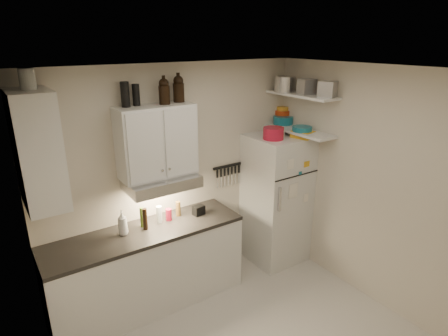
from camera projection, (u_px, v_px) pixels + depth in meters
ceiling at (265, 71)px, 2.73m from camera, size 3.20×3.00×0.02m
back_wall at (177, 178)px, 4.35m from camera, size 3.20×0.02×2.60m
left_wall at (57, 301)px, 2.31m from camera, size 0.02×3.00×2.60m
right_wall at (376, 189)px, 4.02m from camera, size 0.02×3.00×2.60m
base_cabinet at (148, 270)px, 4.09m from camera, size 2.10×0.60×0.88m
countertop at (145, 232)px, 3.94m from camera, size 2.10×0.62×0.04m
upper_cabinet at (157, 141)px, 3.88m from camera, size 0.80×0.33×0.75m
side_cabinet at (37, 150)px, 3.13m from camera, size 0.33×0.55×1.00m
range_hood at (162, 182)px, 3.97m from camera, size 0.76×0.46×0.12m
fridge at (276, 199)px, 4.88m from camera, size 0.70×0.68×1.70m
shelf_hi at (302, 95)px, 4.44m from camera, size 0.30×0.95×0.03m
shelf_lo at (299, 131)px, 4.58m from camera, size 0.30×0.95×0.03m
knife_strip at (228, 166)px, 4.69m from camera, size 0.42×0.02×0.03m
dutch_oven at (273, 133)px, 4.43m from camera, size 0.28×0.28×0.14m
book_stack at (303, 134)px, 4.51m from camera, size 0.25×0.28×0.08m
spice_jar at (282, 133)px, 4.55m from camera, size 0.07×0.07×0.10m
stock_pot at (285, 84)px, 4.57m from camera, size 0.26×0.26×0.18m
tin_a at (307, 87)px, 4.37m from camera, size 0.20×0.19×0.18m
tin_b at (328, 89)px, 4.15m from camera, size 0.23×0.23×0.17m
bowl_teal at (283, 120)px, 4.87m from camera, size 0.26×0.26×0.10m
bowl_orange at (282, 113)px, 4.94m from camera, size 0.20×0.20×0.06m
bowl_yellow at (283, 108)px, 4.92m from camera, size 0.16×0.16×0.05m
plates at (302, 129)px, 4.50m from camera, size 0.29×0.29×0.06m
growler_a at (164, 91)px, 3.77m from camera, size 0.14×0.14×0.27m
growler_b at (179, 89)px, 3.90m from camera, size 0.16×0.16×0.28m
thermos_a at (136, 95)px, 3.70m from camera, size 0.09×0.09×0.21m
thermos_b at (125, 94)px, 3.61m from camera, size 0.10×0.10×0.24m
side_jar at (27, 79)px, 2.96m from camera, size 0.15×0.15×0.17m
soap_bottle at (122, 221)px, 3.82m from camera, size 0.14×0.15×0.29m
pepper_mill at (178, 209)px, 4.24m from camera, size 0.07×0.07×0.17m
oil_bottle at (142, 217)px, 3.99m from camera, size 0.05×0.05×0.22m
vinegar_bottle at (145, 219)px, 3.93m from camera, size 0.06×0.06×0.24m
clear_bottle at (159, 214)px, 4.09m from camera, size 0.08×0.08×0.19m
red_jar at (169, 215)px, 4.14m from camera, size 0.08×0.08×0.14m
caddy at (199, 210)px, 4.28m from camera, size 0.14×0.11×0.11m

